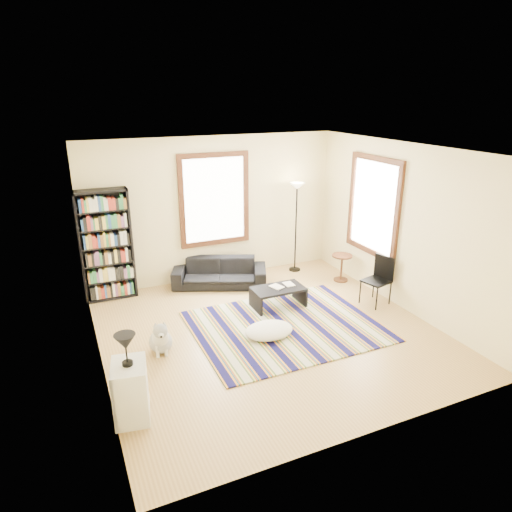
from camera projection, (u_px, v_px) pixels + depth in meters
name	position (u px, v px, depth m)	size (l,w,h in m)	color
floor	(269.00, 334.00, 7.19)	(5.00, 5.00, 0.10)	tan
ceiling	(271.00, 147.00, 6.21)	(5.00, 5.00, 0.10)	white
wall_back	(213.00, 209.00, 8.89)	(5.00, 0.10, 2.80)	beige
wall_front	(381.00, 323.00, 4.51)	(5.00, 0.10, 2.80)	beige
wall_left	(87.00, 274.00, 5.73)	(0.10, 5.00, 2.80)	beige
wall_right	(406.00, 228.00, 7.67)	(0.10, 5.00, 2.80)	beige
window_back	(214.00, 200.00, 8.75)	(1.20, 0.06, 1.60)	white
window_right	(374.00, 206.00, 8.26)	(0.06, 1.20, 1.60)	white
rug	(286.00, 326.00, 7.32)	(2.90, 2.32, 0.02)	#0E0C3F
sofa	(220.00, 272.00, 8.82)	(1.79, 0.70, 0.52)	black
bookshelf	(106.00, 246.00, 8.03)	(0.90, 0.30, 2.00)	black
coffee_table	(278.00, 297.00, 7.94)	(0.90, 0.50, 0.36)	black
book_a	(273.00, 288.00, 7.84)	(0.23, 0.17, 0.02)	beige
book_b	(285.00, 285.00, 7.98)	(0.16, 0.22, 0.02)	beige
floor_cushion	(269.00, 330.00, 7.02)	(0.77, 0.57, 0.19)	silver
floor_lamp	(296.00, 228.00, 9.33)	(0.30, 0.30, 1.86)	black
side_table	(341.00, 268.00, 9.02)	(0.40, 0.40, 0.54)	#4B2B12
folding_chair	(376.00, 281.00, 7.98)	(0.42, 0.40, 0.86)	black
white_cabinet	(131.00, 391.00, 5.18)	(0.38, 0.50, 0.70)	silver
table_lamp	(126.00, 350.00, 5.00)	(0.24, 0.24, 0.38)	black
dog	(160.00, 335.00, 6.55)	(0.37, 0.52, 0.52)	silver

